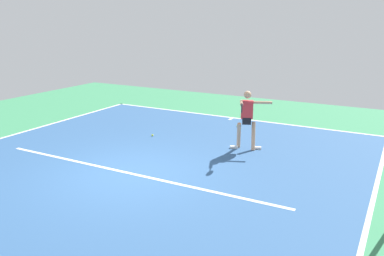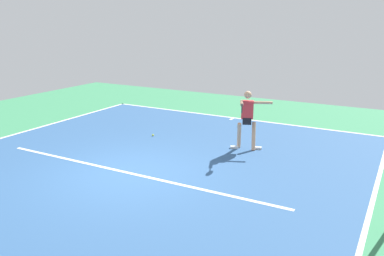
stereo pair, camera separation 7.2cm
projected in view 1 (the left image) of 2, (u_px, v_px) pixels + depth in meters
ground_plane at (128, 174)px, 9.75m from camera, size 21.83×21.83×0.00m
court_surface at (128, 174)px, 9.75m from camera, size 10.96×13.29×0.00m
court_line_baseline_near at (233, 118)px, 15.33m from camera, size 10.96×0.10×0.01m
court_line_sideline_left at (367, 227)px, 7.24m from camera, size 0.10×13.29×0.01m
court_line_service at (129, 173)px, 9.79m from camera, size 8.22×0.10×0.01m
court_line_centre_mark at (231, 119)px, 15.16m from camera, size 0.10×0.30×0.01m
tennis_player at (247, 116)px, 11.37m from camera, size 1.10×1.33×1.73m
tennis_ball_by_baseline at (238, 126)px, 14.05m from camera, size 0.07×0.07×0.07m
tennis_ball_near_service_line at (152, 135)px, 12.90m from camera, size 0.07×0.07×0.07m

